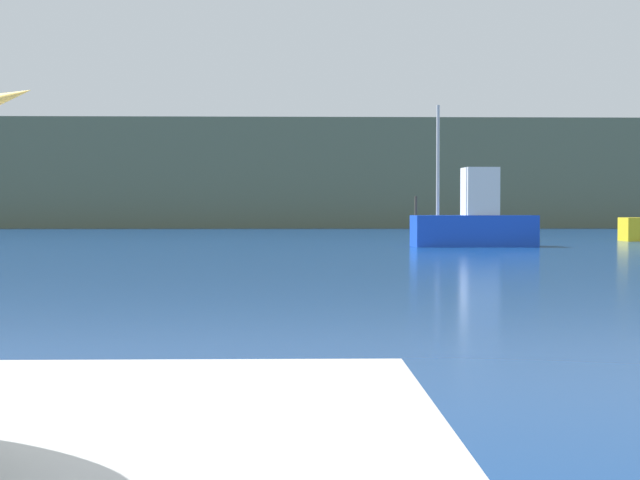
{
  "coord_description": "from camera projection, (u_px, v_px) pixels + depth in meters",
  "views": [
    {
      "loc": [
        1.03,
        -2.91,
        1.32
      ],
      "look_at": [
        1.62,
        19.8,
        0.65
      ],
      "focal_mm": 56.1,
      "sensor_mm": 36.0,
      "label": 1
    }
  ],
  "objects": [
    {
      "name": "hillside_backdrop",
      "position": [
        281.0,
        176.0,
        79.27
      ],
      "size": [
        140.0,
        11.86,
        8.21
      ],
      "primitive_type": "cube",
      "color": "#5B664C",
      "rests_on": "ground"
    },
    {
      "name": "fishing_boat_blue",
      "position": [
        475.0,
        221.0,
        36.72
      ],
      "size": [
        4.6,
        1.77,
        5.17
      ],
      "rotation": [
        0.0,
        0.0,
        3.21
      ],
      "color": "blue",
      "rests_on": "ground"
    }
  ]
}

